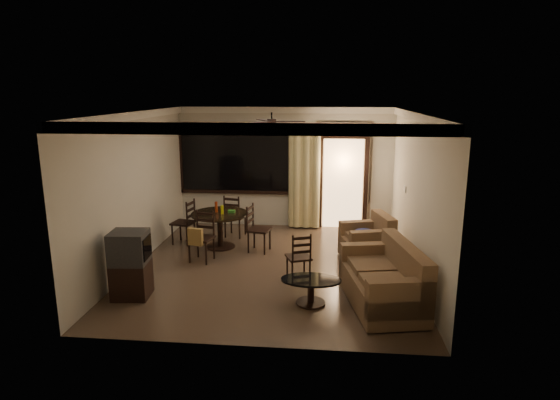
# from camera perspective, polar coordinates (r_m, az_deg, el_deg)

# --- Properties ---
(ground) EXTENTS (5.50, 5.50, 0.00)m
(ground) POSITION_cam_1_polar(r_m,az_deg,el_deg) (8.68, -0.95, -8.16)
(ground) COLOR #7F6651
(ground) RESTS_ON ground
(room_shell) EXTENTS (5.50, 6.70, 5.50)m
(room_shell) POSITION_cam_1_polar(r_m,az_deg,el_deg) (9.90, 3.60, 5.44)
(room_shell) COLOR beige
(room_shell) RESTS_ON ground
(dining_table) EXTENTS (1.17, 1.17, 0.95)m
(dining_table) POSITION_cam_1_polar(r_m,az_deg,el_deg) (9.64, -7.32, -2.47)
(dining_table) COLOR black
(dining_table) RESTS_ON ground
(dining_chair_west) EXTENTS (0.50, 0.50, 0.95)m
(dining_chair_west) POSITION_cam_1_polar(r_m,az_deg,el_deg) (10.09, -11.62, -3.66)
(dining_chair_west) COLOR black
(dining_chair_west) RESTS_ON ground
(dining_chair_east) EXTENTS (0.50, 0.50, 0.95)m
(dining_chair_east) POSITION_cam_1_polar(r_m,az_deg,el_deg) (9.42, -2.63, -4.61)
(dining_chair_east) COLOR black
(dining_chair_east) RESTS_ON ground
(dining_chair_south) EXTENTS (0.50, 0.54, 0.95)m
(dining_chair_south) POSITION_cam_1_polar(r_m,az_deg,el_deg) (8.99, -9.55, -5.52)
(dining_chair_south) COLOR black
(dining_chair_south) RESTS_ON ground
(dining_chair_north) EXTENTS (0.50, 0.50, 0.95)m
(dining_chair_north) POSITION_cam_1_polar(r_m,az_deg,el_deg) (10.42, -5.50, -2.92)
(dining_chair_north) COLOR black
(dining_chair_north) RESTS_ON ground
(tv_cabinet) EXTENTS (0.60, 0.54, 1.06)m
(tv_cabinet) POSITION_cam_1_polar(r_m,az_deg,el_deg) (7.67, -17.76, -7.48)
(tv_cabinet) COLOR black
(tv_cabinet) RESTS_ON ground
(sofa) EXTENTS (1.23, 1.87, 0.92)m
(sofa) POSITION_cam_1_polar(r_m,az_deg,el_deg) (7.28, 12.82, -9.71)
(sofa) COLOR #4A2F22
(sofa) RESTS_ON ground
(armchair) EXTENTS (1.05, 1.05, 0.86)m
(armchair) POSITION_cam_1_polar(r_m,az_deg,el_deg) (9.08, 10.78, -5.02)
(armchair) COLOR #4A2F22
(armchair) RESTS_ON ground
(coffee_table) EXTENTS (0.91, 0.55, 0.40)m
(coffee_table) POSITION_cam_1_polar(r_m,az_deg,el_deg) (7.19, 3.79, -10.57)
(coffee_table) COLOR black
(coffee_table) RESTS_ON ground
(side_chair) EXTENTS (0.49, 0.49, 0.86)m
(side_chair) POSITION_cam_1_polar(r_m,az_deg,el_deg) (8.03, 2.29, -8.03)
(side_chair) COLOR black
(side_chair) RESTS_ON ground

